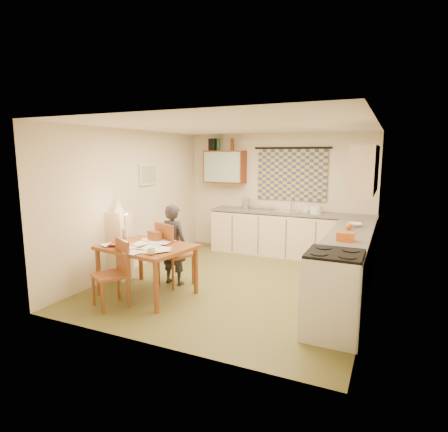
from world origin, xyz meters
The scene contains 44 objects.
floor centered at (0.00, 0.00, -0.01)m, with size 4.00×4.50×0.02m, color brown.
ceiling centered at (0.00, 0.00, 2.51)m, with size 4.00×4.50×0.02m, color white.
wall_back centered at (0.00, 2.26, 1.25)m, with size 4.00×0.02×2.50m, color beige.
wall_front centered at (0.00, -2.26, 1.25)m, with size 4.00×0.02×2.50m, color beige.
wall_left centered at (-2.01, 0.00, 1.25)m, with size 0.02×4.50×2.50m, color beige.
wall_right centered at (2.01, 0.00, 1.25)m, with size 0.02×4.50×2.50m, color beige.
window_blind centered at (0.30, 2.22, 1.65)m, with size 1.45×0.03×1.05m, color navy.
curtain_rod centered at (0.30, 2.20, 2.20)m, with size 0.04×0.04×1.60m, color black.
wall_cabinet centered at (-1.15, 2.08, 1.80)m, with size 0.90×0.34×0.70m, color #5C250D.
wall_cabinet_glass centered at (-1.15, 1.91, 1.80)m, with size 0.84×0.02×0.64m, color #99B2A5.
upper_cabinet_right centered at (1.83, 0.55, 1.85)m, with size 0.34×1.30×0.70m, color beige.
framed_print centered at (-1.97, 0.40, 1.70)m, with size 0.04×0.50×0.40m, color #EFDEC5.
print_canvas centered at (-1.95, 0.40, 1.70)m, with size 0.01×0.42×0.32m, color beige.
counter_back centered at (0.37, 1.95, 0.45)m, with size 3.30×0.62×0.92m.
counter_right centered at (1.70, 0.18, 0.45)m, with size 0.62×2.95×0.92m.
stove centered at (1.70, -1.21, 0.50)m, with size 0.64×0.64×0.99m.
sink centered at (0.32, 1.95, 0.88)m, with size 0.55×0.45×0.10m, color silver.
tap centered at (0.34, 2.13, 1.06)m, with size 0.03×0.03×0.28m, color silver.
dish_rack centered at (-0.20, 1.95, 0.95)m, with size 0.35×0.30×0.06m, color silver.
kettle centered at (-0.59, 1.95, 1.04)m, with size 0.18×0.18×0.24m, color silver.
mixing_bowl centered at (0.88, 1.95, 1.00)m, with size 0.24×0.24×0.16m, color white.
soap_bottle centered at (0.65, 2.00, 1.01)m, with size 0.11×0.11×0.19m, color white.
bowl centered at (1.70, 0.86, 0.95)m, with size 0.25×0.25×0.06m, color white.
orange_bag centered at (1.70, -0.26, 0.98)m, with size 0.22×0.16×0.12m, color #D25E1D.
fruit_orange centered at (1.65, 0.55, 0.97)m, with size 0.10×0.10×0.10m, color #D25E1D.
speaker centered at (-1.42, 2.08, 2.28)m, with size 0.16×0.20×0.26m, color black.
bottle_green centered at (-1.31, 2.08, 2.28)m, with size 0.07×0.07×0.26m, color #195926.
bottle_brown centered at (-0.98, 2.08, 2.28)m, with size 0.07×0.07×0.26m, color #5C250D.
dining_table centered at (-1.00, -1.02, 0.38)m, with size 1.41×1.15×0.75m.
chair_far centered at (-0.87, -0.48, 0.32)m, with size 0.60×0.60×1.02m.
chair_near centered at (-1.18, -1.60, 0.29)m, with size 0.57×0.57×0.92m.
person centered at (-0.90, -0.46, 0.65)m, with size 0.49×0.34×1.30m, color black.
shelf_stand centered at (-1.84, -0.63, 0.57)m, with size 0.32×0.30×1.14m, color beige.
lampshade centered at (-1.84, -0.63, 1.25)m, with size 0.20×0.20×0.22m, color #EFDEC5.
letter_rack centered at (-1.04, -0.77, 0.83)m, with size 0.22×0.10×0.16m, color brown.
mug centered at (-0.63, -1.42, 0.79)m, with size 0.13×0.13×0.09m, color white.
magazine centered at (-1.50, -1.22, 0.76)m, with size 0.30×0.35×0.03m, color #700907.
book centered at (-1.39, -1.09, 0.76)m, with size 0.31×0.33×0.02m, color #D25E1D.
orange_box centered at (-1.37, -1.27, 0.77)m, with size 0.12×0.08×0.04m, color #D25E1D.
eyeglasses centered at (-0.90, -1.31, 0.76)m, with size 0.13×0.04×0.02m, color black.
candle_holder centered at (-1.52, -0.90, 0.84)m, with size 0.06×0.06×0.18m, color silver.
candle centered at (-1.47, -0.91, 1.04)m, with size 0.02×0.02×0.22m, color white.
candle_flame centered at (-1.47, -0.88, 1.16)m, with size 0.02×0.02×0.02m, color #FFCC66.
papers centered at (-0.94, -1.08, 0.76)m, with size 1.17×1.03×0.03m.
Camera 1 is at (2.26, -5.41, 2.08)m, focal length 30.00 mm.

